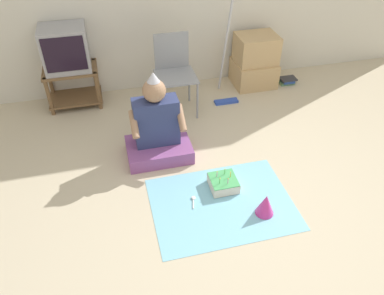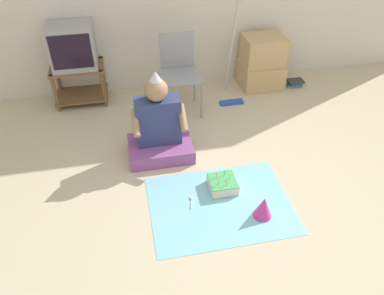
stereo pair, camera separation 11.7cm
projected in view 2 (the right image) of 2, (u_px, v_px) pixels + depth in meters
ground_plane at (251, 213)px, 3.11m from camera, size 16.00×16.00×0.00m
tv_stand at (80, 81)px, 4.32m from camera, size 0.59×0.41×0.46m
tv at (72, 46)px, 4.06m from camera, size 0.48×0.40×0.47m
folding_chair at (179, 68)px, 4.07m from camera, size 0.43×0.42×0.85m
cardboard_box_stack at (262, 63)px, 4.60m from camera, size 0.50×0.45×0.64m
dust_mop at (231, 72)px, 4.28m from camera, size 0.28×0.36×1.25m
book_pile at (295, 83)px, 4.74m from camera, size 0.21×0.14×0.08m
person_seated at (159, 129)px, 3.54m from camera, size 0.62×0.44×0.88m
party_cloth at (220, 205)px, 3.18m from camera, size 1.19×0.89×0.01m
birthday_cake at (223, 184)px, 3.30m from camera, size 0.24×0.24×0.16m
party_hat_blue at (263, 207)px, 3.02m from camera, size 0.15×0.15×0.20m
plastic_spoon_near at (192, 199)px, 3.22m from camera, size 0.05×0.14×0.01m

